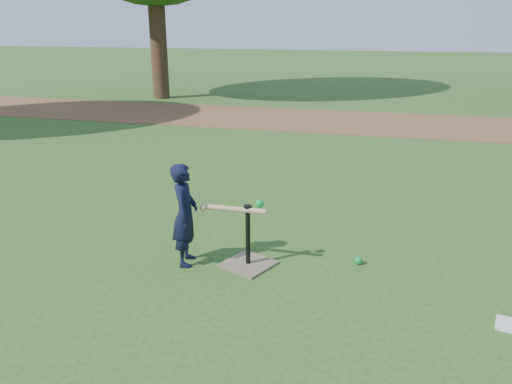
# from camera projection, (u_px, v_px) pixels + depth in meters

# --- Properties ---
(ground) EXTENTS (80.00, 80.00, 0.00)m
(ground) POSITION_uv_depth(u_px,v_px,m) (285.00, 259.00, 4.95)
(ground) COLOR #285116
(ground) RESTS_ON ground
(dirt_strip) EXTENTS (24.00, 3.00, 0.01)m
(dirt_strip) POSITION_uv_depth(u_px,v_px,m) (349.00, 122.00, 11.81)
(dirt_strip) COLOR brown
(dirt_strip) RESTS_ON ground
(child) EXTENTS (0.31, 0.41, 1.00)m
(child) POSITION_uv_depth(u_px,v_px,m) (185.00, 215.00, 4.73)
(child) COLOR black
(child) RESTS_ON ground
(wiffle_ball_ground) EXTENTS (0.08, 0.08, 0.08)m
(wiffle_ball_ground) POSITION_uv_depth(u_px,v_px,m) (358.00, 260.00, 4.84)
(wiffle_ball_ground) COLOR #0D9938
(wiffle_ball_ground) RESTS_ON ground
(batting_tee) EXTENTS (0.57, 0.57, 0.61)m
(batting_tee) POSITION_uv_depth(u_px,v_px,m) (248.00, 255.00, 4.80)
(batting_tee) COLOR #77674C
(batting_tee) RESTS_ON ground
(swing_action) EXTENTS (0.63, 0.17, 0.13)m
(swing_action) POSITION_uv_depth(u_px,v_px,m) (237.00, 208.00, 4.66)
(swing_action) COLOR tan
(swing_action) RESTS_ON ground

